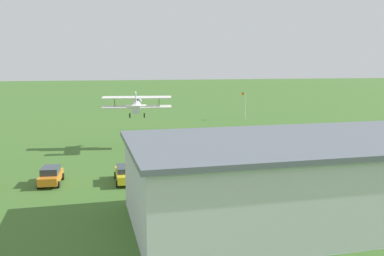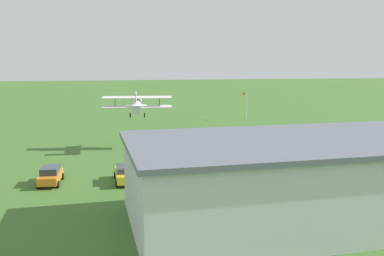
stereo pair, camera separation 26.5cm
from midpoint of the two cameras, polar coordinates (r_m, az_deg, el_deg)
name	(u,v)px [view 2 (the right image)]	position (r m, az deg, el deg)	size (l,w,h in m)	color
ground_plane	(197,137)	(66.10, 0.79, -1.16)	(400.00, 400.00, 0.00)	#3D6628
hangar	(352,175)	(34.86, 20.81, -5.86)	(34.59, 14.66, 6.07)	silver
biplane	(137,104)	(57.08, -7.21, 3.14)	(9.37, 6.61, 3.71)	silver
car_yellow	(125,174)	(41.96, -8.82, -6.04)	(2.04, 4.65, 1.58)	gold
car_orange	(50,175)	(42.99, -18.22, -5.99)	(2.13, 4.26, 1.66)	orange
person_watching_takeoff	(147,164)	(45.08, -5.92, -4.84)	(0.53, 0.53, 1.78)	#33723F
person_beside_truck	(163,164)	(45.66, -3.79, -4.78)	(0.44, 0.44, 1.57)	beige
windsock	(244,95)	(85.97, 7.01, 4.36)	(1.13, 1.36, 5.47)	silver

